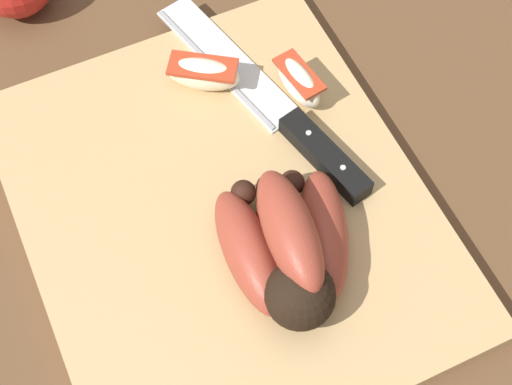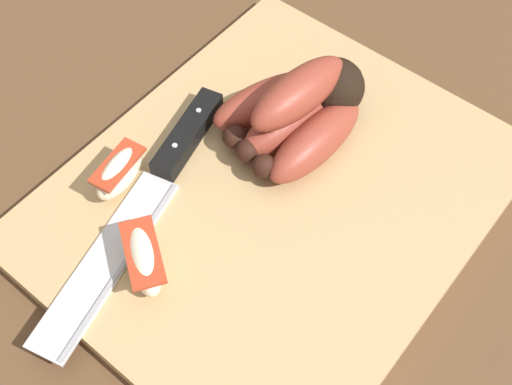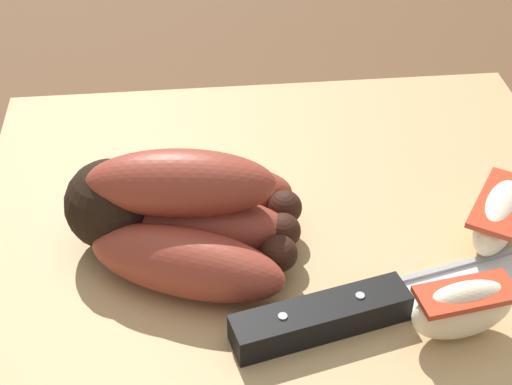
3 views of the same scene
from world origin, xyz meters
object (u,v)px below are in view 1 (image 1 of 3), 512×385
banana_bunch (290,248)px  chefs_knife (289,122)px  apple_wedge_middle (203,74)px  apple_wedge_near (299,82)px

banana_bunch → chefs_knife: 0.14m
banana_bunch → apple_wedge_middle: 0.19m
apple_wedge_near → chefs_knife: bearing=-40.0°
chefs_knife → apple_wedge_middle: 0.09m
apple_wedge_middle → chefs_knife: bearing=35.3°
banana_bunch → chefs_knife: size_ratio=0.51×
banana_bunch → apple_wedge_near: (-0.15, 0.08, -0.01)m
apple_wedge_middle → banana_bunch: bearing=-2.2°
banana_bunch → apple_wedge_near: bearing=151.1°
banana_bunch → chefs_knife: banana_bunch is taller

